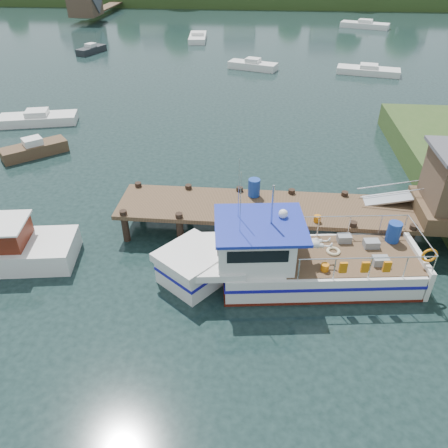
# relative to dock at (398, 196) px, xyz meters

# --- Properties ---
(ground_plane) EXTENTS (160.00, 160.00, 0.00)m
(ground_plane) POSITION_rel_dock_xyz_m (-6.51, -0.01, -2.24)
(ground_plane) COLOR black
(dock) EXTENTS (16.60, 3.00, 4.78)m
(dock) POSITION_rel_dock_xyz_m (0.00, 0.00, 0.00)
(dock) COLOR #4E3825
(dock) RESTS_ON ground
(lobster_boat) EXTENTS (10.94, 4.26, 5.19)m
(lobster_boat) POSITION_rel_dock_xyz_m (-4.84, -3.39, -1.30)
(lobster_boat) COLOR silver
(lobster_boat) RESTS_ON ground
(moored_rowboat) EXTENTS (3.85, 3.61, 1.15)m
(moored_rowboat) POSITION_rel_dock_xyz_m (-20.39, 7.24, -1.82)
(moored_rowboat) COLOR #4E3825
(moored_rowboat) RESTS_ON ground
(moored_far) EXTENTS (7.33, 4.63, 1.18)m
(moored_far) POSITION_rel_dock_xyz_m (8.44, 55.13, -1.80)
(moored_far) COLOR silver
(moored_far) RESTS_ON ground
(moored_a) EXTENTS (5.80, 3.14, 1.01)m
(moored_a) POSITION_rel_dock_xyz_m (-22.64, 12.65, -1.86)
(moored_a) COLOR silver
(moored_a) RESTS_ON ground
(moored_b) EXTENTS (5.29, 3.20, 1.11)m
(moored_b) POSITION_rel_dock_xyz_m (-7.36, 29.71, -1.83)
(moored_b) COLOR silver
(moored_b) RESTS_ON ground
(moored_c) EXTENTS (6.37, 3.31, 0.96)m
(moored_c) POSITION_rel_dock_xyz_m (4.24, 28.86, -1.89)
(moored_c) COLOR silver
(moored_c) RESTS_ON ground
(moored_d) EXTENTS (2.67, 6.40, 1.06)m
(moored_d) POSITION_rel_dock_xyz_m (-15.15, 43.83, -1.85)
(moored_d) COLOR silver
(moored_d) RESTS_ON ground
(moored_e) EXTENTS (2.68, 4.17, 1.09)m
(moored_e) POSITION_rel_dock_xyz_m (-26.58, 35.33, -1.84)
(moored_e) COLOR black
(moored_e) RESTS_ON ground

